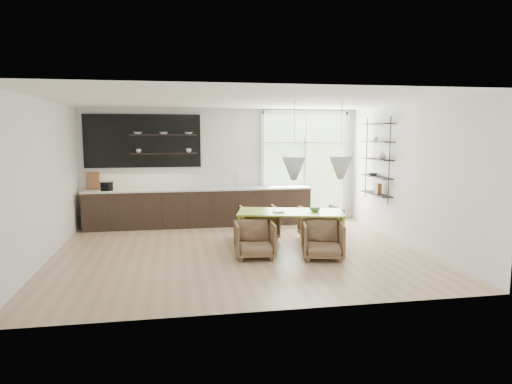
% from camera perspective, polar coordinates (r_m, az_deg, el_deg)
% --- Properties ---
extents(room, '(7.02, 6.01, 2.91)m').
position_cam_1_polar(room, '(9.86, 0.29, 2.53)').
color(room, tan).
rests_on(room, ground).
extents(kitchen_run, '(5.54, 0.69, 2.75)m').
position_cam_1_polar(kitchen_run, '(11.39, -7.52, -1.24)').
color(kitchen_run, black).
rests_on(kitchen_run, ground).
extents(right_shelving, '(0.26, 1.22, 1.90)m').
position_cam_1_polar(right_shelving, '(10.77, 14.96, 3.71)').
color(right_shelving, black).
rests_on(right_shelving, ground).
extents(dining_table, '(2.23, 1.41, 0.75)m').
position_cam_1_polar(dining_table, '(9.07, 4.36, -2.75)').
color(dining_table, '#91BA27').
rests_on(dining_table, ground).
extents(armchair_back_left, '(0.78, 0.80, 0.72)m').
position_cam_1_polar(armchair_back_left, '(9.95, 0.39, -3.82)').
color(armchair_back_left, brown).
rests_on(armchair_back_left, ground).
extents(armchair_back_right, '(0.82, 0.84, 0.74)m').
position_cam_1_polar(armchair_back_right, '(9.94, 8.01, -3.87)').
color(armchair_back_right, brown).
rests_on(armchair_back_right, ground).
extents(armchair_front_left, '(0.76, 0.78, 0.67)m').
position_cam_1_polar(armchair_front_left, '(8.48, -0.17, -5.97)').
color(armchair_front_left, brown).
rests_on(armchair_front_left, ground).
extents(armchair_front_right, '(0.88, 0.90, 0.69)m').
position_cam_1_polar(armchair_front_right, '(8.51, 8.35, -5.97)').
color(armchair_front_right, brown).
rests_on(armchair_front_right, ground).
extents(wire_stool, '(0.33, 0.33, 0.42)m').
position_cam_1_polar(wire_stool, '(9.30, -1.05, -5.20)').
color(wire_stool, black).
rests_on(wire_stool, ground).
extents(table_book, '(0.27, 0.34, 0.03)m').
position_cam_1_polar(table_book, '(8.99, 2.10, -2.39)').
color(table_book, white).
rests_on(table_book, dining_table).
extents(table_bowl, '(0.29, 0.29, 0.07)m').
position_cam_1_polar(table_bowl, '(9.10, 7.39, -2.21)').
color(table_bowl, '#578A51').
rests_on(table_bowl, dining_table).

